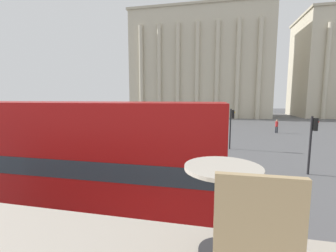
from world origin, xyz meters
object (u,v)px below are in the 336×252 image
object	(u,v)px
traffic_light_near	(312,136)
traffic_light_mid	(231,123)
pedestrian_red	(277,125)
pedestrian_black	(135,128)
cafe_chair_0	(253,242)
cafe_dining_table	(222,190)
plaza_building_left	(200,66)
double_decker_bus	(54,164)

from	to	relation	value
traffic_light_near	traffic_light_mid	xyz separation A→B (m)	(-3.99, 5.69, 0.07)
pedestrian_red	pedestrian_black	bearing A→B (deg)	4.51
cafe_chair_0	traffic_light_mid	world-z (taller)	cafe_chair_0
cafe_dining_table	cafe_chair_0	bearing A→B (deg)	-76.96
cafe_dining_table	cafe_chair_0	xyz separation A→B (m)	(0.14, -0.59, -0.02)
plaza_building_left	pedestrian_red	world-z (taller)	plaza_building_left
cafe_dining_table	traffic_light_mid	size ratio (longest dim) A/B	0.21
traffic_light_near	pedestrian_black	xyz separation A→B (m)	(-13.81, 9.14, -1.12)
cafe_chair_0	plaza_building_left	distance (m)	55.91
pedestrian_black	cafe_dining_table	bearing A→B (deg)	124.94
double_decker_bus	cafe_dining_table	bearing A→B (deg)	-37.49
cafe_chair_0	plaza_building_left	size ratio (longest dim) A/B	0.03
traffic_light_near	cafe_dining_table	bearing A→B (deg)	-113.54
cafe_dining_table	traffic_light_near	bearing A→B (deg)	66.46
double_decker_bus	traffic_light_near	distance (m)	12.82
double_decker_bus	cafe_dining_table	xyz separation A→B (m)	(4.82, -3.98, 1.25)
traffic_light_mid	pedestrian_red	distance (m)	12.09
double_decker_bus	traffic_light_mid	distance (m)	14.94
pedestrian_black	plaza_building_left	bearing A→B (deg)	-84.70
cafe_dining_table	traffic_light_near	world-z (taller)	cafe_dining_table
cafe_chair_0	pedestrian_black	xyz separation A→B (m)	(-8.74, 21.70, -2.50)
double_decker_bus	traffic_light_near	world-z (taller)	double_decker_bus
traffic_light_near	pedestrian_black	bearing A→B (deg)	146.49
cafe_chair_0	plaza_building_left	xyz separation A→B (m)	(-4.37, 55.09, 8.50)
plaza_building_left	traffic_light_mid	bearing A→B (deg)	-81.58
traffic_light_mid	pedestrian_red	world-z (taller)	traffic_light_mid
cafe_dining_table	pedestrian_black	world-z (taller)	cafe_dining_table
traffic_light_mid	pedestrian_red	xyz separation A→B (m)	(6.10, 10.36, -1.30)
pedestrian_red	cafe_chair_0	bearing A→B (deg)	56.96
traffic_light_near	traffic_light_mid	size ratio (longest dim) A/B	0.97
traffic_light_near	traffic_light_mid	world-z (taller)	traffic_light_mid
cafe_dining_table	traffic_light_mid	bearing A→B (deg)	86.04
cafe_chair_0	traffic_light_near	size ratio (longest dim) A/B	0.28
cafe_dining_table	traffic_light_mid	xyz separation A→B (m)	(1.22, 17.65, -1.33)
cafe_chair_0	pedestrian_red	distance (m)	29.61
double_decker_bus	traffic_light_near	xyz separation A→B (m)	(10.03, 7.98, -0.14)
cafe_chair_0	pedestrian_red	world-z (taller)	cafe_chair_0
traffic_light_near	pedestrian_red	size ratio (longest dim) A/B	1.99
cafe_chair_0	double_decker_bus	bearing A→B (deg)	138.33
cafe_chair_0	traffic_light_mid	xyz separation A→B (m)	(1.08, 18.25, -1.31)
pedestrian_black	traffic_light_mid	bearing A→B (deg)	173.40
cafe_dining_table	cafe_chair_0	distance (m)	0.61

